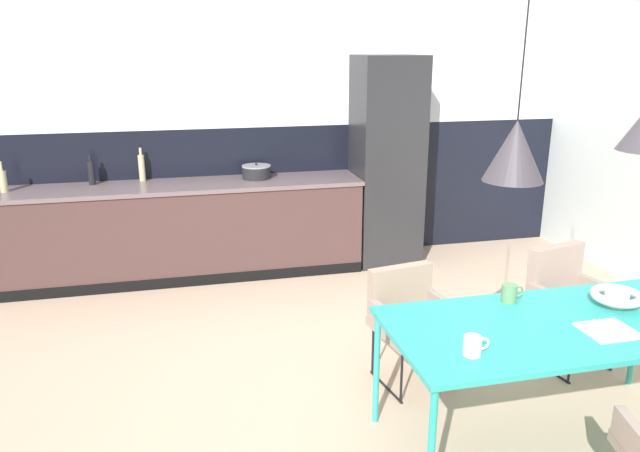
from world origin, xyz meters
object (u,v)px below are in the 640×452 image
refrigerator_column (386,162)px  armchair_by_stool (566,292)px  open_book (608,331)px  dining_table (558,329)px  pendant_lamp_over_table_near (515,151)px  bottle_oil_tall (142,167)px  cooking_pot (256,172)px  bottle_vinegar_dark (91,172)px  bottle_wine_green (3,181)px  fruit_bowl (617,297)px  mug_dark_espresso (473,346)px  armchair_far_side (409,311)px  mug_tall_blue (510,293)px

refrigerator_column → armchair_by_stool: (0.53, -2.30, -0.52)m
open_book → dining_table: bearing=140.6°
pendant_lamp_over_table_near → bottle_oil_tall: bearing=119.7°
refrigerator_column → cooking_pot: size_ratio=7.37×
bottle_oil_tall → bottle_vinegar_dark: bearing=-172.6°
bottle_vinegar_dark → bottle_wine_green: bearing=-169.7°
fruit_bowl → pendant_lamp_over_table_near: (-0.82, -0.14, 0.90)m
mug_dark_espresso → bottle_wine_green: size_ratio=0.49×
armchair_far_side → cooking_pot: (-0.68, 2.36, 0.50)m
mug_dark_espresso → pendant_lamp_over_table_near: pendant_lamp_over_table_near is taller
cooking_pot → bottle_wine_green: (-2.26, -0.05, 0.04)m
bottle_vinegar_dark → dining_table: bearing=-50.1°
dining_table → armchair_by_stool: (0.64, 0.81, -0.18)m
bottle_oil_tall → bottle_vinegar_dark: size_ratio=1.14×
fruit_bowl → bottle_vinegar_dark: (-3.19, 3.15, 0.24)m
refrigerator_column → bottle_wine_green: 3.56m
cooking_pot → fruit_bowl: bearing=-61.7°
cooking_pot → bottle_wine_green: bearing=-178.6°
mug_tall_blue → armchair_far_side: bearing=127.8°
armchair_far_side → bottle_oil_tall: 3.11m
bottle_wine_green → fruit_bowl: bearing=-37.6°
bottle_wine_green → cooking_pot: bearing=1.4°
dining_table → pendant_lamp_over_table_near: size_ratio=1.57×
dining_table → bottle_oil_tall: bottle_oil_tall is taller
cooking_pot → bottle_wine_green: size_ratio=1.03×
dining_table → bottle_wine_green: (-3.46, 3.14, 0.32)m
mug_dark_espresso → pendant_lamp_over_table_near: bearing=38.5°
dining_table → armchair_far_side: (-0.52, 0.84, -0.21)m
mug_tall_blue → bottle_oil_tall: (-2.17, 3.02, 0.26)m
armchair_by_stool → bottle_wine_green: 4.74m
dining_table → fruit_bowl: 0.48m
bottle_oil_tall → mug_dark_espresso: bearing=-64.8°
armchair_by_stool → fruit_bowl: (-0.18, -0.69, 0.27)m
armchair_by_stool → mug_dark_espresso: size_ratio=6.15×
open_book → bottle_oil_tall: bottle_oil_tall is taller
refrigerator_column → pendant_lamp_over_table_near: pendant_lamp_over_table_near is taller
armchair_by_stool → fruit_bowl: bearing=62.1°
refrigerator_column → fruit_bowl: 3.02m
refrigerator_column → bottle_wine_green: refrigerator_column is taller
armchair_far_side → fruit_bowl: fruit_bowl is taller
fruit_bowl → bottle_wine_green: (-3.91, 3.02, 0.23)m
armchair_far_side → bottle_wine_green: 3.77m
fruit_bowl → mug_tall_blue: bearing=161.4°
armchair_by_stool → open_book: size_ratio=3.14×
mug_dark_espresso → armchair_by_stool: bearing=39.3°
pendant_lamp_over_table_near → bottle_vinegar_dark: bearing=125.7°
refrigerator_column → mug_tall_blue: refrigerator_column is taller
mug_dark_espresso → fruit_bowl: bearing=17.6°
bottle_oil_tall → pendant_lamp_over_table_near: bearing=-60.3°
open_book → cooking_pot: size_ratio=0.93×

